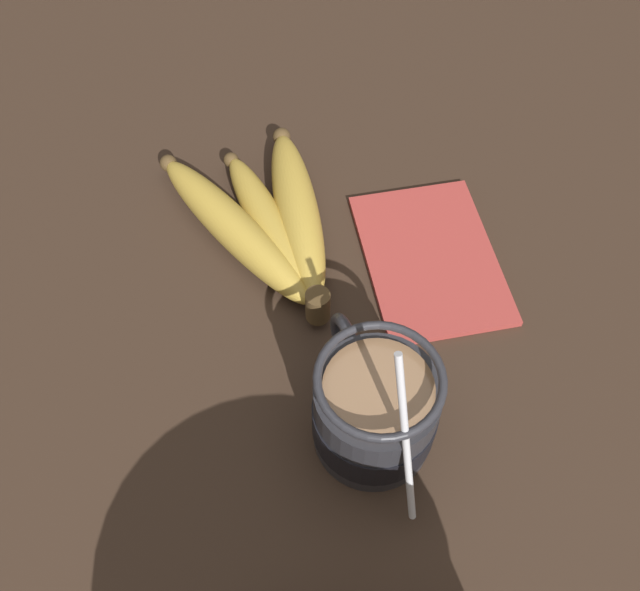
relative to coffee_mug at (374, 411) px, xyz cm
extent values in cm
cube|color=#332319|center=(2.96, 1.96, -5.34)|extent=(133.67, 133.67, 2.53)
cylinder|color=#28282D|center=(-0.12, 0.00, -0.21)|extent=(8.66, 8.66, 7.75)
cylinder|color=black|center=(-0.12, 0.00, -0.84)|extent=(8.86, 8.86, 3.24)
torus|color=#28282D|center=(5.10, 0.00, 0.54)|extent=(5.34, 0.90, 5.34)
cylinder|color=#846042|center=(-0.12, 0.00, 3.77)|extent=(7.46, 7.46, 0.40)
torus|color=#28282D|center=(-0.12, 0.00, 5.17)|extent=(8.66, 8.66, 0.60)
cylinder|color=silver|center=(-4.34, 0.00, 4.25)|extent=(5.87, 0.50, 13.84)
ellipsoid|color=silver|center=(-1.63, 0.00, -2.58)|extent=(3.00, 2.00, 0.80)
cylinder|color=#4C381E|center=(10.52, 0.28, -1.47)|extent=(2.00, 2.00, 3.00)
ellipsoid|color=#B79338|center=(20.82, -1.65, -2.21)|extent=(19.34, 7.17, 3.75)
sphere|color=#4C381E|center=(30.15, -3.40, -2.21)|extent=(1.69, 1.69, 1.69)
ellipsoid|color=#B79338|center=(20.36, 1.07, -2.51)|extent=(17.95, 4.57, 3.14)
sphere|color=#4C381E|center=(29.21, 1.79, -2.51)|extent=(1.41, 1.41, 1.41)
ellipsoid|color=#B79338|center=(21.07, 4.09, -2.31)|extent=(20.42, 10.27, 3.54)
sphere|color=#4C381E|center=(30.67, 7.56, -2.31)|extent=(1.59, 1.59, 1.59)
cube|color=#A33833|center=(13.04, -11.12, -3.78)|extent=(17.50, 13.61, 0.60)
camera|label=1|loc=(-18.12, 10.90, 46.03)|focal=40.00mm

